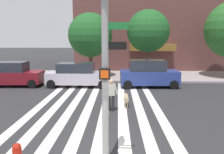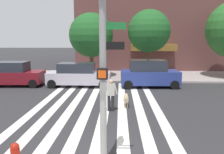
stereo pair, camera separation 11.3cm
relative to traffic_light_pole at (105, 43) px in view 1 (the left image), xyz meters
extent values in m
plane|color=#2B2B2D|center=(0.04, 6.41, -3.52)|extent=(160.00, 160.00, 0.00)
cube|color=#A09393|center=(0.04, 15.44, -3.45)|extent=(80.00, 6.00, 0.15)
cube|color=silver|center=(-3.93, 6.41, -3.52)|extent=(0.45, 11.46, 0.01)
cube|color=silver|center=(-3.03, 6.41, -3.52)|extent=(0.45, 11.46, 0.01)
cube|color=silver|center=(-2.13, 6.41, -3.52)|extent=(0.45, 11.46, 0.01)
cube|color=silver|center=(-1.23, 6.41, -3.52)|extent=(0.45, 11.46, 0.01)
cube|color=silver|center=(-0.33, 6.41, -3.52)|extent=(0.45, 11.46, 0.01)
cube|color=silver|center=(0.57, 6.41, -3.52)|extent=(0.45, 11.46, 0.01)
cube|color=silver|center=(1.47, 6.41, -3.52)|extent=(0.45, 11.46, 0.01)
cube|color=silver|center=(2.37, 6.41, -3.52)|extent=(0.45, 11.46, 0.01)
cube|color=brown|center=(3.95, 17.84, -0.77)|extent=(4.75, 1.60, 0.70)
cylinder|color=gray|center=(-0.01, 0.05, -0.47)|extent=(0.18, 0.18, 5.80)
cube|color=black|center=(-0.01, -0.15, -0.77)|extent=(0.28, 0.18, 0.28)
cube|color=#E54C14|center=(-0.01, -0.25, -0.77)|extent=(0.20, 0.01, 0.20)
cube|color=#19662D|center=(0.29, 0.05, 0.43)|extent=(0.60, 0.03, 0.18)
cube|color=black|center=(0.27, 0.05, -0.07)|extent=(0.56, 0.03, 0.20)
sphere|color=#A0190E|center=(-2.34, -0.34, -2.72)|extent=(0.23, 0.23, 0.23)
cube|color=maroon|center=(-7.74, 10.93, -2.82)|extent=(4.38, 2.00, 0.90)
cube|color=#232833|center=(-7.91, 10.92, -2.00)|extent=(2.35, 1.70, 0.74)
cylinder|color=black|center=(-6.09, 11.83, -3.19)|extent=(0.67, 0.24, 0.66)
cylinder|color=black|center=(-6.03, 10.15, -3.19)|extent=(0.67, 0.24, 0.66)
cube|color=#B7AEBF|center=(-2.68, 10.93, -2.84)|extent=(4.81, 1.88, 0.86)
cube|color=#232833|center=(-2.87, 10.93, -2.06)|extent=(2.73, 1.63, 0.70)
cylinder|color=black|center=(-0.75, 11.72, -3.19)|extent=(0.66, 0.23, 0.66)
cylinder|color=black|center=(-0.77, 10.08, -3.19)|extent=(0.66, 0.23, 0.66)
cylinder|color=black|center=(-4.58, 11.78, -3.19)|extent=(0.66, 0.23, 0.66)
cylinder|color=black|center=(-4.60, 10.13, -3.19)|extent=(0.66, 0.23, 0.66)
cube|color=navy|center=(2.73, 10.93, -2.77)|extent=(4.39, 2.01, 1.00)
cube|color=#232833|center=(2.55, 10.92, -1.86)|extent=(2.72, 1.74, 0.82)
cylinder|color=black|center=(4.39, 11.84, -3.19)|extent=(0.67, 0.24, 0.66)
cylinder|color=black|center=(4.44, 10.11, -3.19)|extent=(0.67, 0.24, 0.66)
cylinder|color=black|center=(1.01, 11.74, -3.19)|extent=(0.67, 0.24, 0.66)
cylinder|color=black|center=(1.06, 10.02, -3.19)|extent=(0.67, 0.24, 0.66)
cylinder|color=#4C3823|center=(-2.17, 14.45, -2.01)|extent=(0.35, 0.35, 2.73)
sphere|color=#1E5623|center=(-2.17, 14.45, 0.45)|extent=(3.98, 3.98, 3.98)
cylinder|color=#4C3823|center=(2.98, 13.99, -1.80)|extent=(0.25, 0.25, 3.13)
sphere|color=#1E5623|center=(2.98, 13.99, 0.78)|extent=(3.71, 3.71, 3.71)
cylinder|color=black|center=(-0.10, 5.08, -3.11)|extent=(0.15, 0.15, 0.82)
cylinder|color=black|center=(0.10, 5.07, -3.11)|extent=(0.15, 0.15, 0.82)
cube|color=#B2ADA3|center=(0.00, 5.07, -2.40)|extent=(0.39, 0.25, 0.60)
cylinder|color=#B2ADA3|center=(-0.24, 5.08, -2.37)|extent=(0.23, 0.10, 0.57)
cylinder|color=#B2ADA3|center=(0.24, 5.07, -2.37)|extent=(0.23, 0.10, 0.57)
sphere|color=tan|center=(0.00, 5.07, -1.99)|extent=(0.23, 0.23, 0.22)
cylinder|color=tan|center=(0.79, 5.78, -3.07)|extent=(0.28, 0.69, 0.26)
sphere|color=tan|center=(0.80, 6.19, -2.97)|extent=(0.21, 0.21, 0.20)
cylinder|color=tan|center=(0.77, 5.34, -3.02)|extent=(0.04, 0.24, 0.16)
cylinder|color=tan|center=(0.72, 6.02, -3.36)|extent=(0.06, 0.06, 0.32)
cylinder|color=tan|center=(0.86, 6.01, -3.36)|extent=(0.06, 0.06, 0.32)
cylinder|color=tan|center=(0.71, 5.54, -3.36)|extent=(0.06, 0.06, 0.32)
cylinder|color=tan|center=(0.85, 5.54, -3.36)|extent=(0.06, 0.06, 0.32)
camera|label=1|loc=(0.32, -5.64, 0.10)|focal=35.14mm
camera|label=2|loc=(0.43, -5.64, 0.10)|focal=35.14mm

